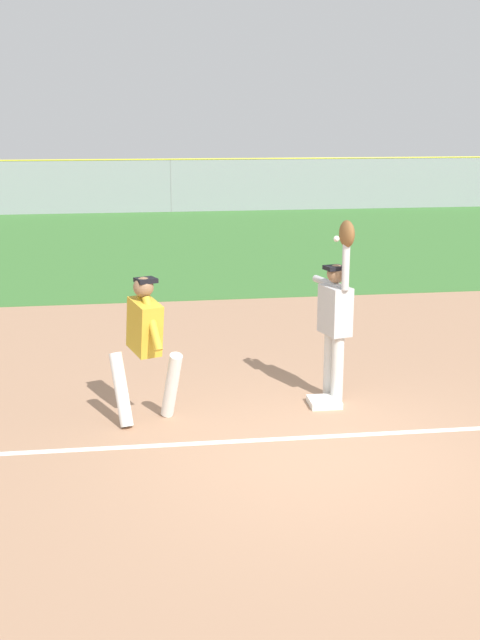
% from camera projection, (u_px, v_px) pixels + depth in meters
% --- Properties ---
extents(ground_plane, '(73.16, 73.16, 0.00)m').
position_uv_depth(ground_plane, '(321.00, 455.00, 8.20)').
color(ground_plane, tan).
extents(outfield_grass, '(54.54, 15.41, 0.01)m').
position_uv_depth(outfield_grass, '(190.00, 241.00, 22.72)').
color(outfield_grass, '#3D7533').
rests_on(outfield_grass, ground_plane).
extents(first_base, '(0.39, 0.39, 0.08)m').
position_uv_depth(first_base, '(324.00, 402.00, 9.64)').
color(first_base, white).
rests_on(first_base, ground_plane).
extents(fielder, '(0.36, 0.89, 2.28)m').
position_uv_depth(fielder, '(336.00, 313.00, 9.59)').
color(fielder, silver).
rests_on(fielder, ground_plane).
extents(runner, '(0.88, 0.82, 1.72)m').
position_uv_depth(runner, '(145.00, 340.00, 8.87)').
color(runner, white).
rests_on(runner, ground_plane).
extents(baseball, '(0.07, 0.07, 0.07)m').
position_uv_depth(baseball, '(336.00, 239.00, 9.46)').
color(baseball, white).
extents(outfield_fence, '(54.62, 0.08, 2.02)m').
position_uv_depth(outfield_fence, '(171.00, 185.00, 29.86)').
color(outfield_fence, '#93999E').
rests_on(outfield_fence, ground_plane).
extents(parked_car_green, '(4.41, 2.15, 1.25)m').
position_uv_depth(parked_car_green, '(103.00, 186.00, 33.55)').
color(parked_car_green, '#1E6B33').
rests_on(parked_car_green, ground_plane).
extents(parked_car_silver, '(4.45, 2.21, 1.25)m').
position_uv_depth(parked_car_silver, '(224.00, 186.00, 33.74)').
color(parked_car_silver, '#B7B7BC').
rests_on(parked_car_silver, ground_plane).
extents(parked_car_black, '(4.49, 2.29, 1.25)m').
position_uv_depth(parked_car_black, '(339.00, 185.00, 34.43)').
color(parked_car_black, black).
rests_on(parked_car_black, ground_plane).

